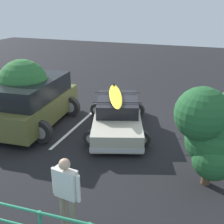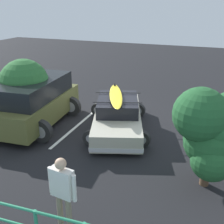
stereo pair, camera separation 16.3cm
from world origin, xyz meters
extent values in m
cube|color=black|center=(0.00, 0.00, -0.01)|extent=(44.00, 44.00, 0.02)
cube|color=silver|center=(1.30, 0.44, 0.00)|extent=(0.12, 4.59, 0.00)
cube|color=#B7B29E|center=(-0.32, 0.44, 0.45)|extent=(2.98, 4.62, 0.58)
cube|color=black|center=(-0.26, 0.27, 0.97)|extent=(2.08, 2.43, 0.48)
cube|color=silver|center=(-0.98, 2.44, 0.28)|extent=(1.68, 0.65, 0.14)
cube|color=silver|center=(0.35, -1.56, 0.28)|extent=(1.68, 0.65, 0.14)
cylinder|color=black|center=(-1.56, 1.43, 0.29)|extent=(0.58, 0.18, 0.58)
cylinder|color=#99999E|center=(-1.56, 1.43, 0.29)|extent=(0.32, 0.19, 0.32)
cylinder|color=black|center=(0.09, 1.98, 0.29)|extent=(0.58, 0.18, 0.58)
cylinder|color=#99999E|center=(0.09, 1.98, 0.29)|extent=(0.32, 0.19, 0.32)
cylinder|color=black|center=(-0.72, -1.10, 0.29)|extent=(0.58, 0.18, 0.58)
cylinder|color=#99999E|center=(-0.72, -1.10, 0.29)|extent=(0.32, 0.19, 0.32)
cylinder|color=black|center=(0.93, -0.55, 0.29)|extent=(0.58, 0.18, 0.58)
cylinder|color=#99999E|center=(0.93, -0.55, 0.29)|extent=(0.32, 0.19, 0.32)
cylinder|color=black|center=(-0.44, 0.81, 1.25)|extent=(1.71, 0.60, 0.03)
cylinder|color=black|center=(-0.08, -0.26, 1.25)|extent=(1.71, 0.60, 0.03)
ellipsoid|color=yellow|center=(-0.18, 0.27, 1.31)|extent=(1.52, 2.84, 0.09)
cone|color=black|center=(0.26, -0.80, 1.43)|extent=(0.10, 0.10, 0.14)
cube|color=brown|center=(2.92, 1.14, 0.71)|extent=(2.27, 4.41, 0.89)
cube|color=black|center=(2.92, 1.14, 1.51)|extent=(2.04, 3.46, 0.71)
cylinder|color=black|center=(3.09, -1.09, 0.81)|extent=(0.75, 0.24, 0.74)
cylinder|color=black|center=(1.83, 2.34, 0.41)|extent=(0.82, 0.22, 0.82)
cylinder|color=#99999E|center=(1.83, 2.34, 0.41)|extent=(0.45, 0.23, 0.45)
cylinder|color=black|center=(2.03, -0.22, 0.41)|extent=(0.82, 0.22, 0.82)
cylinder|color=#99999E|center=(2.03, -0.22, 0.41)|extent=(0.45, 0.23, 0.45)
cylinder|color=black|center=(4.01, -0.06, 0.41)|extent=(0.82, 0.22, 0.82)
cylinder|color=#99999E|center=(4.01, -0.06, 0.41)|extent=(0.45, 0.23, 0.45)
cylinder|color=gray|center=(-1.08, 5.65, 0.44)|extent=(0.13, 0.13, 0.87)
cylinder|color=gray|center=(-0.84, 5.62, 0.44)|extent=(0.13, 0.13, 0.87)
cube|color=silver|center=(-0.96, 5.63, 1.20)|extent=(0.53, 0.27, 0.66)
sphere|color=#D6A884|center=(-0.96, 5.63, 1.66)|extent=(0.24, 0.24, 0.24)
cylinder|color=silver|center=(-1.26, 5.67, 1.17)|extent=(0.09, 0.09, 0.62)
cylinder|color=silver|center=(-0.66, 5.59, 1.17)|extent=(0.09, 0.09, 0.62)
cylinder|color=#2D9366|center=(-1.27, 6.32, 0.98)|extent=(7.09, 0.38, 0.06)
cylinder|color=brown|center=(-3.70, 2.90, 0.31)|extent=(0.25, 0.25, 0.62)
sphere|color=#235B2D|center=(-3.72, 2.80, 1.29)|extent=(1.42, 1.42, 1.42)
sphere|color=#235B2D|center=(-3.39, 2.98, 2.05)|extent=(1.39, 1.39, 1.39)
sphere|color=#235B2D|center=(-3.86, 2.90, 1.71)|extent=(0.86, 0.86, 0.86)
sphere|color=#235B2D|center=(-3.80, 3.12, 0.90)|extent=(1.08, 1.08, 1.08)
sphere|color=#235B2D|center=(-3.83, 2.97, 1.66)|extent=(0.88, 0.88, 0.88)
sphere|color=#235B2D|center=(-3.62, 2.74, 1.66)|extent=(1.20, 1.20, 1.20)
cylinder|color=brown|center=(3.77, 1.09, 0.32)|extent=(0.36, 0.36, 0.64)
sphere|color=#2D6B33|center=(3.71, 1.13, 1.34)|extent=(1.64, 1.64, 1.64)
sphere|color=#2D6B33|center=(3.24, 1.19, 1.68)|extent=(1.89, 1.89, 1.89)
sphere|color=#2D6B33|center=(3.64, 1.12, 1.74)|extent=(1.35, 1.35, 1.35)
camera|label=1|loc=(-3.46, 9.81, 4.69)|focal=45.00mm
camera|label=2|loc=(-3.62, 9.75, 4.69)|focal=45.00mm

